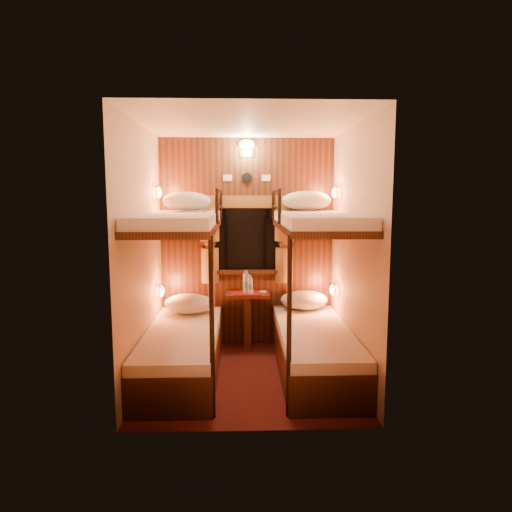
{
  "coord_description": "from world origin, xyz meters",
  "views": [
    {
      "loc": [
        -0.07,
        -4.26,
        1.74
      ],
      "look_at": [
        0.07,
        0.15,
        1.16
      ],
      "focal_mm": 32.0,
      "sensor_mm": 36.0,
      "label": 1
    }
  ],
  "objects_px": {
    "bunk_left": "(182,319)",
    "bunk_right": "(315,318)",
    "table": "(247,312)",
    "bottle_left": "(250,286)",
    "bottle_right": "(246,283)"
  },
  "relations": [
    {
      "from": "bunk_right",
      "to": "table",
      "type": "xyz_separation_m",
      "value": [
        -0.65,
        0.78,
        -0.14
      ]
    },
    {
      "from": "bottle_left",
      "to": "table",
      "type": "bearing_deg",
      "value": 114.64
    },
    {
      "from": "bunk_left",
      "to": "bunk_right",
      "type": "height_order",
      "value": "same"
    },
    {
      "from": "bunk_left",
      "to": "bunk_right",
      "type": "xyz_separation_m",
      "value": [
        1.3,
        0.0,
        0.0
      ]
    },
    {
      "from": "bunk_right",
      "to": "bottle_left",
      "type": "xyz_separation_m",
      "value": [
        -0.62,
        0.72,
        0.18
      ]
    },
    {
      "from": "bunk_left",
      "to": "table",
      "type": "relative_size",
      "value": 2.9
    },
    {
      "from": "bunk_right",
      "to": "bottle_right",
      "type": "relative_size",
      "value": 7.37
    },
    {
      "from": "bunk_right",
      "to": "bottle_left",
      "type": "relative_size",
      "value": 9.02
    },
    {
      "from": "bunk_right",
      "to": "bottle_right",
      "type": "height_order",
      "value": "bunk_right"
    },
    {
      "from": "bunk_left",
      "to": "bottle_right",
      "type": "xyz_separation_m",
      "value": [
        0.63,
        0.76,
        0.2
      ]
    },
    {
      "from": "bunk_left",
      "to": "bunk_right",
      "type": "distance_m",
      "value": 1.3
    },
    {
      "from": "table",
      "to": "bottle_left",
      "type": "bearing_deg",
      "value": -65.36
    },
    {
      "from": "bunk_left",
      "to": "bunk_right",
      "type": "bearing_deg",
      "value": 0.0
    },
    {
      "from": "table",
      "to": "bottle_right",
      "type": "distance_m",
      "value": 0.35
    },
    {
      "from": "bunk_right",
      "to": "table",
      "type": "height_order",
      "value": "bunk_right"
    }
  ]
}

